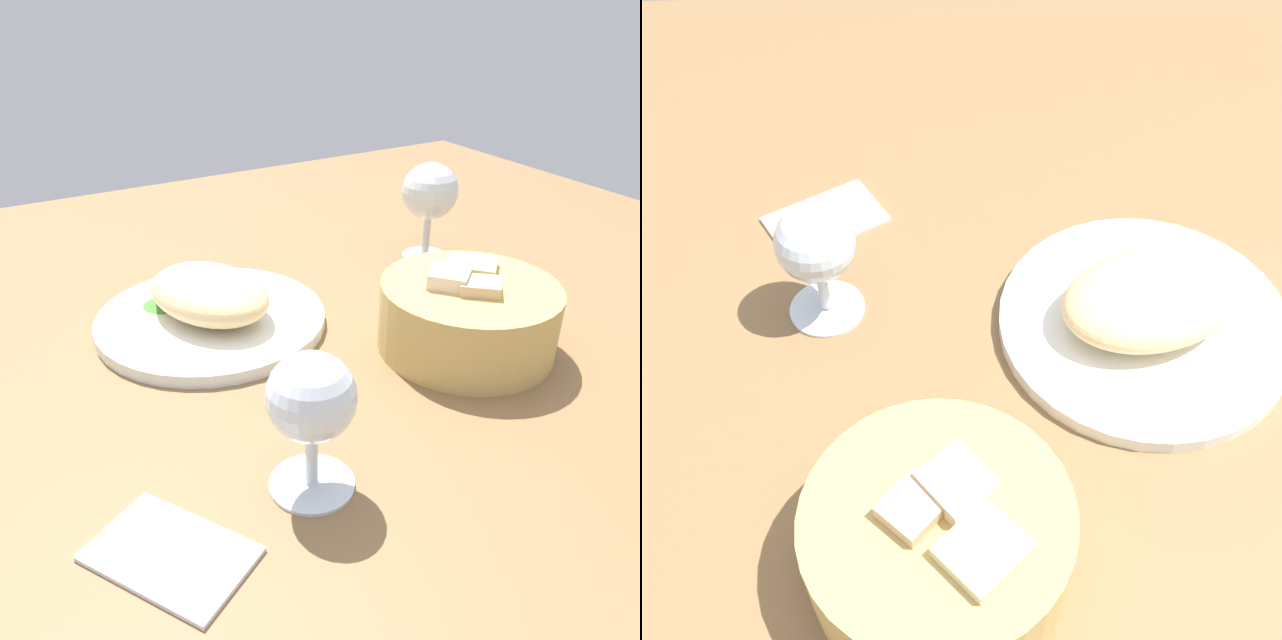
{
  "view_description": "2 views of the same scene",
  "coord_description": "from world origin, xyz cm",
  "views": [
    {
      "loc": [
        46.74,
        -32.91,
        35.24
      ],
      "look_at": [
        0.19,
        -5.37,
        5.68
      ],
      "focal_mm": 36.01,
      "sensor_mm": 36.0,
      "label": 1
    },
    {
      "loc": [
        3.44,
        34.0,
        55.21
      ],
      "look_at": [
        2.08,
        -7.91,
        5.62
      ],
      "focal_mm": 45.54,
      "sensor_mm": 36.0,
      "label": 2
    }
  ],
  "objects": [
    {
      "name": "omelette",
      "position": [
        -14.02,
        -11.16,
        3.96
      ],
      "size": [
        18.09,
        14.77,
        5.11
      ],
      "primitive_type": "ellipsoid",
      "rotation": [
        0.0,
        0.0,
        0.28
      ],
      "color": "#F0CC8B",
      "rests_on": "plate"
    },
    {
      "name": "plate",
      "position": [
        -14.02,
        -11.16,
        0.7
      ],
      "size": [
        25.51,
        25.51,
        1.4
      ],
      "primitive_type": "cylinder",
      "color": "white",
      "rests_on": "ground_plane"
    },
    {
      "name": "wine_glass_far",
      "position": [
        -17.27,
        21.98,
        8.89
      ],
      "size": [
        7.55,
        7.55,
        13.19
      ],
      "color": "silver",
      "rests_on": "ground_plane"
    },
    {
      "name": "ground_plane",
      "position": [
        0.0,
        0.0,
        -1.0
      ],
      "size": [
        140.0,
        140.0,
        2.0
      ],
      "primitive_type": "cube",
      "color": "olive"
    },
    {
      "name": "lettuce_garnish",
      "position": [
        -18.87,
        -14.94,
        2.0
      ],
      "size": [
        4.86,
        4.86,
        1.2
      ],
      "primitive_type": "cone",
      "color": "#488D34",
      "rests_on": "plate"
    },
    {
      "name": "wine_glass_near",
      "position": [
        14.01,
        -14.28,
        7.67
      ],
      "size": [
        6.77,
        6.77,
        11.77
      ],
      "color": "silver",
      "rests_on": "ground_plane"
    },
    {
      "name": "bread_basket",
      "position": [
        4.13,
        10.02,
        3.89
      ],
      "size": [
        18.3,
        18.3,
        8.89
      ],
      "color": "tan",
      "rests_on": "ground_plane"
    },
    {
      "name": "folded_napkin",
      "position": [
        15.08,
        -26.04,
        0.4
      ],
      "size": [
        13.03,
        11.65,
        0.8
      ],
      "primitive_type": "cube",
      "rotation": [
        0.0,
        0.0,
        0.54
      ],
      "color": "white",
      "rests_on": "ground_plane"
    }
  ]
}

